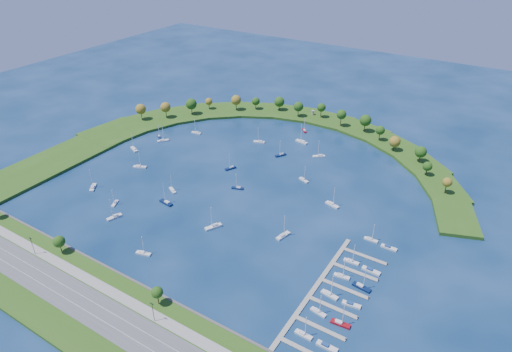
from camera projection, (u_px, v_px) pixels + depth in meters
The scene contains 40 objects.
ground at pixel (245, 183), 284.40m from camera, with size 700.00×700.00×0.00m, color #072344.
south_shoreline at pixel (91, 305), 194.07m from camera, with size 420.00×43.10×11.60m.
breakwater at pixel (229, 137), 340.62m from camera, with size 286.74×247.64×2.00m.
breakwater_trees at pixel (283, 115), 352.60m from camera, with size 242.96×89.66×13.84m.
harbor_tower at pixel (313, 113), 374.04m from camera, with size 2.60×2.60×3.91m.
dock_system at pixel (330, 294), 200.75m from camera, with size 24.28×82.00×1.60m.
moored_boat_0 at pixel (140, 166), 300.75m from camera, with size 9.11×6.08×13.09m.
moored_boat_1 at pixel (114, 217), 251.06m from camera, with size 4.86×8.96×12.69m.
moored_boat_2 at pixel (238, 188), 277.60m from camera, with size 7.63×4.37×10.83m.
moored_boat_3 at pixel (166, 202), 263.43m from camera, with size 9.50×3.74×13.59m.
moored_boat_4 at pixel (304, 180), 286.03m from camera, with size 7.77×4.84×11.08m.
moored_boat_5 at pixel (214, 226), 243.16m from camera, with size 6.84×9.65×13.99m.
moored_boat_6 at pixel (332, 204), 261.60m from camera, with size 9.18×4.74×12.99m.
moored_boat_7 at pixel (134, 149), 323.22m from camera, with size 9.21×6.07×13.22m.
moored_boat_8 at pixel (163, 140), 335.50m from camera, with size 7.26×8.04×12.48m.
moored_boat_9 at pixel (93, 187), 278.05m from camera, with size 7.40×8.75×13.26m.
moored_boat_10 at pixel (302, 141), 333.69m from camera, with size 10.04×4.56×14.26m.
moored_boat_11 at pixel (173, 190), 275.46m from camera, with size 7.64×5.42×11.07m.
moored_boat_12 at pixel (231, 168), 299.22m from camera, with size 5.56×7.99×11.55m.
moored_boat_13 at pixel (281, 155), 315.49m from camera, with size 6.20×8.24×12.09m.
moored_boat_14 at pixel (159, 137), 341.14m from camera, with size 7.02×5.66×10.48m.
moored_boat_15 at pixel (304, 130), 351.06m from camera, with size 6.43×7.02×10.95m.
moored_boat_16 at pixel (115, 203), 262.92m from camera, with size 4.64×7.15×10.23m.
moored_boat_17 at pixel (259, 141), 333.73m from camera, with size 8.76×4.94×12.42m.
moored_boat_18 at pixel (319, 156), 313.99m from camera, with size 8.34×7.32×12.80m.
moored_boat_19 at pixel (143, 253), 224.23m from camera, with size 8.19×4.14×11.59m.
moored_boat_20 at pixel (196, 132), 347.53m from camera, with size 8.16×3.38×11.64m.
moored_boat_21 at pixel (283, 235), 236.42m from camera, with size 4.59×9.29×13.16m.
docked_boat_0 at pixel (304, 334), 180.93m from camera, with size 7.69×2.51×11.17m.
docked_boat_1 at pixel (327, 346), 176.03m from camera, with size 8.80×2.58×1.79m.
docked_boat_2 at pixel (318, 312), 191.20m from camera, with size 7.66×3.27×10.90m.
docked_boat_3 at pixel (340, 323), 185.77m from camera, with size 8.53×3.07×12.29m.
docked_boat_4 at pixel (330, 294), 199.87m from camera, with size 8.45×3.43×12.06m.
docked_boat_5 at pixel (351, 304), 194.99m from camera, with size 8.47×3.36×1.68m.
docked_boat_6 at pixel (342, 276), 210.08m from camera, with size 7.83×3.03×11.22m.
docked_boat_7 at pixel (362, 287), 203.91m from camera, with size 9.01×3.54×12.89m.
docked_boat_8 at pixel (351, 261), 218.94m from camera, with size 7.75×2.50×11.25m.
docked_boat_9 at pixel (371, 271), 213.44m from camera, with size 9.15×3.05×1.84m.
docked_boat_10 at pixel (371, 239), 233.68m from camera, with size 7.31×2.16×10.70m.
docked_boat_11 at pixel (389, 247), 228.25m from camera, with size 8.14×2.29×1.66m.
Camera 1 is at (134.37, -202.37, 148.11)m, focal length 31.31 mm.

